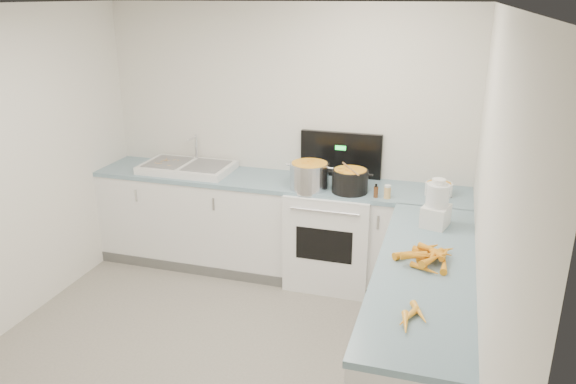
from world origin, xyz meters
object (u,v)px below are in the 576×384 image
(spice_jar, at_px, (387,193))
(food_processor, at_px, (437,206))
(sink, at_px, (187,167))
(steel_pot, at_px, (309,177))
(black_pot, at_px, (350,182))
(stove, at_px, (332,233))
(extract_bottle, at_px, (376,192))
(mixing_bowl, at_px, (439,189))

(spice_jar, bearing_deg, food_processor, -49.95)
(sink, distance_m, steel_pot, 1.27)
(black_pot, bearing_deg, steel_pot, -179.31)
(stove, distance_m, black_pot, 0.60)
(black_pot, bearing_deg, sink, 174.76)
(stove, relative_size, extract_bottle, 14.39)
(sink, height_order, spice_jar, sink)
(stove, distance_m, steel_pot, 0.62)
(black_pot, relative_size, food_processor, 0.85)
(sink, xyz_separation_m, food_processor, (2.37, -0.71, 0.12))
(steel_pot, relative_size, mixing_bowl, 1.48)
(steel_pot, xyz_separation_m, spice_jar, (0.69, -0.06, -0.06))
(food_processor, bearing_deg, black_pot, 143.30)
(sink, bearing_deg, steel_pot, -6.93)
(steel_pot, distance_m, food_processor, 1.24)
(stove, xyz_separation_m, spice_jar, (0.50, -0.20, 0.52))
(food_processor, bearing_deg, spice_jar, 130.05)
(steel_pot, relative_size, extract_bottle, 3.64)
(stove, xyz_separation_m, black_pot, (0.17, -0.13, 0.56))
(extract_bottle, relative_size, spice_jar, 0.96)
(sink, xyz_separation_m, mixing_bowl, (2.36, -0.01, 0.02))
(black_pot, bearing_deg, extract_bottle, -17.10)
(steel_pot, relative_size, food_processor, 0.95)
(sink, relative_size, extract_bottle, 9.10)
(stove, distance_m, spice_jar, 0.75)
(spice_jar, relative_size, food_processor, 0.27)
(stove, height_order, black_pot, stove)
(sink, bearing_deg, stove, -0.62)
(extract_bottle, bearing_deg, stove, 153.18)
(mixing_bowl, relative_size, extract_bottle, 2.45)
(sink, height_order, extract_bottle, sink)
(mixing_bowl, bearing_deg, extract_bottle, -156.99)
(mixing_bowl, bearing_deg, sink, 179.80)
(black_pot, relative_size, extract_bottle, 3.27)
(extract_bottle, relative_size, food_processor, 0.26)
(black_pot, height_order, extract_bottle, black_pot)
(sink, distance_m, extract_bottle, 1.87)
(stove, relative_size, sink, 1.58)
(black_pot, distance_m, food_processor, 0.93)
(sink, relative_size, black_pot, 2.78)
(spice_jar, bearing_deg, black_pot, 169.26)
(mixing_bowl, distance_m, food_processor, 0.70)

